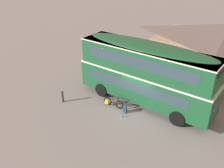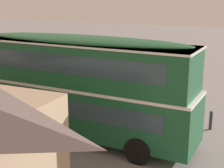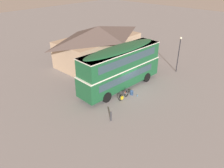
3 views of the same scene
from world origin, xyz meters
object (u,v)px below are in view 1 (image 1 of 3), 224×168
water_bottle_blue_sports (122,116)px  kerb_bollard (63,96)px  backpack_on_ground (125,109)px  double_decker_bus (146,72)px  touring_bicycle (113,102)px

water_bottle_blue_sports → kerb_bollard: size_ratio=0.24×
backpack_on_ground → kerb_bollard: size_ratio=0.59×
double_decker_bus → backpack_on_ground: (-0.50, -2.01, -2.35)m
double_decker_bus → kerb_bollard: bearing=-146.7°
touring_bicycle → backpack_on_ground: touring_bicycle is taller
touring_bicycle → backpack_on_ground: 1.20m
double_decker_bus → touring_bicycle: (-1.69, -1.88, -2.27)m
double_decker_bus → water_bottle_blue_sports: (-0.35, -2.65, -2.53)m
double_decker_bus → backpack_on_ground: bearing=-103.9°
kerb_bollard → touring_bicycle: bearing=24.0°
double_decker_bus → water_bottle_blue_sports: 3.68m
backpack_on_ground → kerb_bollard: kerb_bollard is taller
kerb_bollard → backpack_on_ground: bearing=17.0°
backpack_on_ground → water_bottle_blue_sports: 0.68m
touring_bicycle → kerb_bollard: bearing=-156.0°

